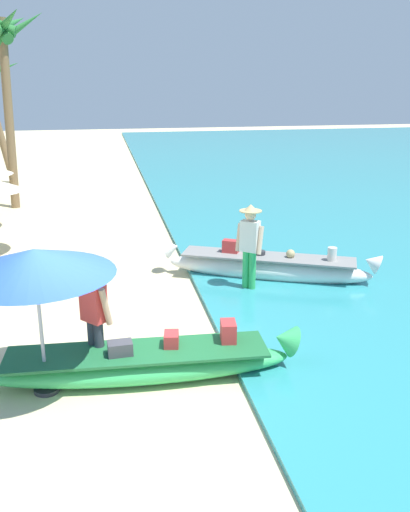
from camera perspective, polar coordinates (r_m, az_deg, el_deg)
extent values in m
plane|color=beige|center=(8.36, -9.03, -12.32)|extent=(80.00, 80.00, 0.00)
ellipsoid|color=#38B760|center=(8.17, -6.90, -11.17)|extent=(4.45, 1.00, 0.45)
cone|color=#38B760|center=(8.33, 8.19, -8.48)|extent=(0.45, 0.49, 0.54)
cube|color=#1E6435|center=(8.06, -6.96, -9.78)|extent=(3.74, 0.98, 0.04)
cube|color=#B73333|center=(8.22, 2.41, -7.81)|extent=(0.26, 0.34, 0.32)
cube|color=#B73333|center=(8.11, -3.48, -8.60)|extent=(0.25, 0.32, 0.22)
cube|color=#424247|center=(7.95, -8.72, -9.42)|extent=(0.36, 0.25, 0.21)
ellipsoid|color=white|center=(11.92, 6.44, -1.30)|extent=(4.24, 2.42, 0.53)
cone|color=white|center=(12.24, -3.41, 0.87)|extent=(0.54, 0.54, 0.48)
cone|color=white|center=(11.77, 16.80, -0.61)|extent=(0.54, 0.54, 0.48)
cube|color=gray|center=(11.83, 6.49, -0.09)|extent=(3.61, 2.15, 0.04)
cylinder|color=silver|center=(11.72, 12.94, 0.15)|extent=(0.19, 0.19, 0.30)
sphere|color=tan|center=(11.78, 8.79, 0.22)|extent=(0.19, 0.19, 0.19)
cylinder|color=#2D2D33|center=(11.89, 5.70, 0.30)|extent=(0.22, 0.22, 0.10)
cube|color=#B73333|center=(11.97, 2.65, 0.97)|extent=(0.39, 0.34, 0.29)
cylinder|color=green|center=(11.14, 4.88, -1.69)|extent=(0.14, 0.14, 0.88)
cylinder|color=green|center=(11.20, 4.23, -1.58)|extent=(0.14, 0.14, 0.88)
cube|color=silver|center=(10.94, 4.65, 2.06)|extent=(0.42, 0.40, 0.62)
cylinder|color=beige|center=(10.85, 5.71, 1.62)|extent=(0.20, 0.21, 0.56)
cylinder|color=beige|center=(11.03, 3.51, 1.95)|extent=(0.20, 0.21, 0.56)
sphere|color=beige|center=(10.83, 4.71, 4.24)|extent=(0.22, 0.22, 0.22)
cylinder|color=tan|center=(10.81, 4.72, 4.65)|extent=(0.44, 0.44, 0.02)
cone|color=tan|center=(10.80, 4.73, 5.01)|extent=(0.26, 0.26, 0.12)
cylinder|color=#333842|center=(8.38, -11.44, -9.05)|extent=(0.14, 0.14, 0.85)
cylinder|color=#333842|center=(8.28, -10.79, -9.34)|extent=(0.14, 0.14, 0.85)
cube|color=#DB3D38|center=(8.02, -11.43, -4.46)|extent=(0.40, 0.42, 0.63)
cylinder|color=tan|center=(8.22, -12.37, -4.35)|extent=(0.21, 0.20, 0.58)
cylinder|color=tan|center=(7.89, -10.19, -5.16)|extent=(0.21, 0.20, 0.58)
sphere|color=tan|center=(7.87, -11.63, -1.52)|extent=(0.22, 0.22, 0.22)
cylinder|color=#B7B7BC|center=(7.79, -16.57, -6.69)|extent=(0.05, 0.05, 2.06)
cone|color=blue|center=(7.48, -17.16, -0.57)|extent=(2.10, 2.10, 0.35)
cylinder|color=#333338|center=(8.25, -15.94, -13.03)|extent=(0.36, 0.36, 0.06)
cylinder|color=brown|center=(19.22, -19.52, 13.32)|extent=(0.45, 0.28, 5.89)
cone|color=#287033|center=(19.19, -18.61, 21.34)|extent=(1.69, 0.48, 1.23)
cone|color=#287033|center=(19.68, -19.37, 21.60)|extent=(1.04, 1.94, 0.87)
cone|color=#287033|center=(18.72, -19.65, 21.79)|extent=(1.19, 1.93, 0.88)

